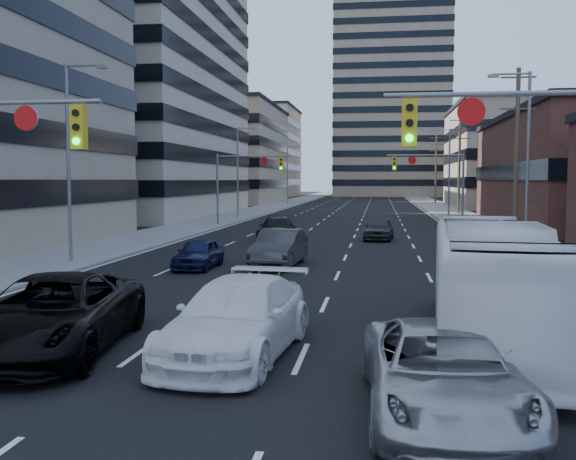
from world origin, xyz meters
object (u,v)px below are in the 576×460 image
Objects in this scene: black_pickup at (53,315)px; white_van at (237,318)px; sedan_blue at (199,254)px; silver_suv at (442,373)px; transit_bus at (490,283)px.

black_pickup is 1.08× the size of white_van.
black_pickup is at bearing -86.43° from sedan_blue.
white_van is (4.11, 0.32, -0.03)m from black_pickup.
silver_suv is at bearing -60.70° from sedan_blue.
sedan_blue is at bearing 85.53° from black_pickup.
white_van is at bearing -2.45° from black_pickup.
sedan_blue is (-8.74, 16.33, -0.08)m from silver_suv.
black_pickup reaches higher than silver_suv.
black_pickup reaches higher than sedan_blue.
white_van is at bearing -156.72° from transit_bus.
black_pickup is 0.60× the size of transit_bus.
white_van reaches higher than silver_suv.
transit_bus reaches higher than sedan_blue.
transit_bus reaches higher than white_van.
white_van is at bearing 139.81° from silver_suv.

